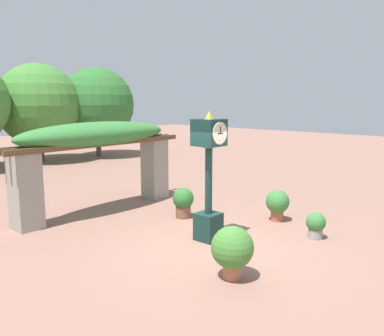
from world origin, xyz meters
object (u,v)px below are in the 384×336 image
Objects in this scene: potted_plant_near_left at (183,201)px; potted_plant_far_right at (316,224)px; potted_plant_far_left at (232,249)px; potted_plant_near_right at (277,203)px; pedestal_clock at (209,173)px.

potted_plant_near_left is 1.33× the size of potted_plant_far_right.
potted_plant_far_left is at bearing -124.37° from potted_plant_near_left.
potted_plant_far_right is (-0.64, -1.37, -0.14)m from potted_plant_near_right.
pedestal_clock is 2.78m from potted_plant_far_right.
pedestal_clock is at bearing 51.14° from potted_plant_far_left.
potted_plant_near_left is 0.85× the size of potted_plant_far_left.
potted_plant_near_left is (0.92, 1.64, -1.11)m from pedestal_clock.
pedestal_clock is at bearing 169.56° from potted_plant_near_right.
potted_plant_near_right is (1.44, -2.07, 0.02)m from potted_plant_near_left.
pedestal_clock is at bearing 133.70° from potted_plant_far_right.
potted_plant_near_right is at bearing -10.44° from pedestal_clock.
pedestal_clock is 4.77× the size of potted_plant_far_right.
potted_plant_far_left is (-1.30, -1.61, -1.00)m from pedestal_clock.
potted_plant_near_right is 3.85m from potted_plant_far_left.
pedestal_clock is 3.03× the size of potted_plant_far_left.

